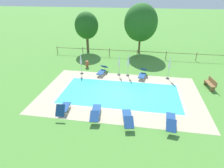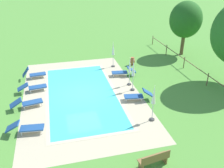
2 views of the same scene
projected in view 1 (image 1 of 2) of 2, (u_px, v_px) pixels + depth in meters
ground_plane at (120, 94)px, 15.99m from camera, size 160.00×160.00×0.00m
pool_deck_paving at (120, 93)px, 15.99m from camera, size 13.47×8.27×0.01m
swimming_pool_water at (120, 93)px, 15.99m from camera, size 9.91×4.72×0.01m
pool_coping_rim at (120, 93)px, 15.99m from camera, size 10.39×5.20×0.01m
sun_lounger_north_near_steps at (102, 71)px, 19.53m from camera, size 0.87×2.09×0.79m
sun_lounger_north_mid at (128, 117)px, 12.45m from camera, size 0.98×2.14×0.74m
sun_lounger_north_far at (143, 74)px, 18.78m from camera, size 0.90×2.08×0.82m
sun_lounger_north_end at (63, 108)px, 13.34m from camera, size 0.77×1.89×1.00m
sun_lounger_south_near_corner at (171, 121)px, 12.12m from camera, size 0.82×2.10×0.76m
sun_lounger_south_mid at (96, 112)px, 13.03m from camera, size 0.86×2.14×0.70m
patio_umbrella_closed_row_west at (170, 64)px, 17.93m from camera, size 0.32×0.32×2.37m
patio_umbrella_closed_row_mid_west at (81, 60)px, 19.03m from camera, size 0.32×0.32×2.36m
patio_umbrella_closed_row_centre at (119, 62)px, 18.80m from camera, size 0.32×0.32×2.28m
patio_umbrella_closed_row_mid_east at (128, 61)px, 18.55m from camera, size 0.32×0.32×2.43m
wooden_bench_lawn_side at (211, 83)px, 16.69m from camera, size 0.66×1.55×0.87m
terracotta_urn_near_fence at (87, 64)px, 21.16m from camera, size 0.45×0.45×0.74m
perimeter_fence at (137, 52)px, 24.00m from camera, size 21.88×0.08×1.05m
tree_far_west at (141, 23)px, 24.21m from camera, size 4.32×4.32×6.47m
tree_west_mid at (87, 26)px, 25.11m from camera, size 3.16×3.16×5.36m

